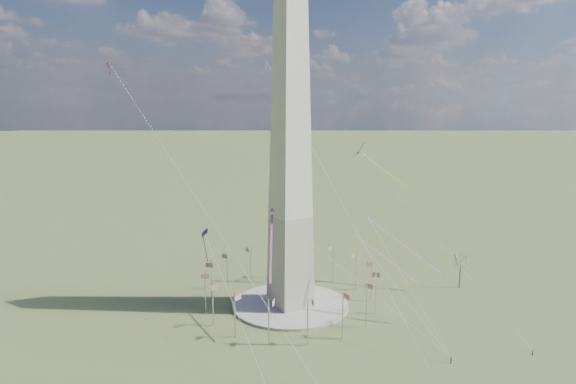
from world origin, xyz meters
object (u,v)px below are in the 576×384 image
person_east (532,353)px  kite_delta_black (363,152)px  washington_monument (291,153)px  tree_near (461,263)px

person_east → kite_delta_black: size_ratio=0.10×
washington_monument → person_east: size_ratio=60.20×
washington_monument → kite_delta_black: (31.49, 4.20, -2.05)m
washington_monument → person_east: (34.73, -58.79, -47.12)m
tree_near → kite_delta_black: bearing=139.6°
person_east → washington_monument: bearing=-62.5°
washington_monument → person_east: 82.97m
person_east → kite_delta_black: 77.53m
tree_near → person_east: (-22.37, -41.22, -8.12)m
washington_monument → person_east: washington_monument is taller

